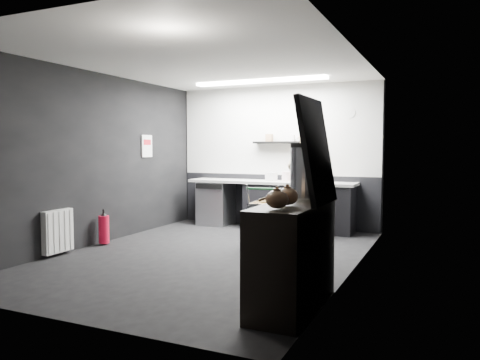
% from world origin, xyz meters
% --- Properties ---
extents(floor, '(5.50, 5.50, 0.00)m').
position_xyz_m(floor, '(0.00, 0.00, 0.00)').
color(floor, black).
rests_on(floor, ground).
extents(ceiling, '(5.50, 5.50, 0.00)m').
position_xyz_m(ceiling, '(0.00, 0.00, 2.70)').
color(ceiling, white).
rests_on(ceiling, wall_back).
extents(wall_back, '(5.50, 0.00, 5.50)m').
position_xyz_m(wall_back, '(0.00, 2.75, 1.35)').
color(wall_back, black).
rests_on(wall_back, floor).
extents(wall_front, '(5.50, 0.00, 5.50)m').
position_xyz_m(wall_front, '(0.00, -2.75, 1.35)').
color(wall_front, black).
rests_on(wall_front, floor).
extents(wall_left, '(0.00, 5.50, 5.50)m').
position_xyz_m(wall_left, '(-2.00, 0.00, 1.35)').
color(wall_left, black).
rests_on(wall_left, floor).
extents(wall_right, '(0.00, 5.50, 5.50)m').
position_xyz_m(wall_right, '(2.00, 0.00, 1.35)').
color(wall_right, black).
rests_on(wall_right, floor).
extents(kitchen_wall_panel, '(3.95, 0.02, 1.70)m').
position_xyz_m(kitchen_wall_panel, '(0.00, 2.73, 1.85)').
color(kitchen_wall_panel, silver).
rests_on(kitchen_wall_panel, wall_back).
extents(dado_panel, '(3.95, 0.02, 1.00)m').
position_xyz_m(dado_panel, '(0.00, 2.73, 0.50)').
color(dado_panel, black).
rests_on(dado_panel, wall_back).
extents(floating_shelf, '(1.20, 0.22, 0.04)m').
position_xyz_m(floating_shelf, '(0.20, 2.62, 1.62)').
color(floating_shelf, black).
rests_on(floating_shelf, wall_back).
extents(wall_clock, '(0.20, 0.03, 0.20)m').
position_xyz_m(wall_clock, '(1.40, 2.72, 2.15)').
color(wall_clock, silver).
rests_on(wall_clock, wall_back).
extents(poster, '(0.02, 0.30, 0.40)m').
position_xyz_m(poster, '(-1.98, 1.30, 1.55)').
color(poster, white).
rests_on(poster, wall_left).
extents(poster_red_band, '(0.02, 0.22, 0.10)m').
position_xyz_m(poster_red_band, '(-1.98, 1.30, 1.62)').
color(poster_red_band, red).
rests_on(poster_red_band, poster).
extents(radiator, '(0.10, 0.50, 0.60)m').
position_xyz_m(radiator, '(-1.94, -0.90, 0.35)').
color(radiator, silver).
rests_on(radiator, wall_left).
extents(ceiling_strip, '(2.40, 0.20, 0.04)m').
position_xyz_m(ceiling_strip, '(0.00, 1.85, 2.67)').
color(ceiling_strip, white).
rests_on(ceiling_strip, ceiling).
extents(prep_counter, '(3.20, 0.61, 0.90)m').
position_xyz_m(prep_counter, '(0.14, 2.42, 0.46)').
color(prep_counter, black).
rests_on(prep_counter, floor).
extents(person, '(0.74, 0.55, 1.83)m').
position_xyz_m(person, '(0.83, 1.97, 0.92)').
color(person, beige).
rests_on(person, floor).
extents(shopping_cart, '(0.58, 0.90, 0.94)m').
position_xyz_m(shopping_cart, '(0.56, 0.95, 0.45)').
color(shopping_cart, silver).
rests_on(shopping_cart, floor).
extents(sideboard, '(0.57, 1.33, 1.99)m').
position_xyz_m(sideboard, '(1.74, -1.55, 0.63)').
color(sideboard, black).
rests_on(sideboard, floor).
extents(fire_extinguisher, '(0.16, 0.16, 0.53)m').
position_xyz_m(fire_extinguisher, '(-1.85, -0.05, 0.26)').
color(fire_extinguisher, red).
rests_on(fire_extinguisher, floor).
extents(cardboard_box, '(0.61, 0.52, 0.11)m').
position_xyz_m(cardboard_box, '(0.82, 2.37, 0.95)').
color(cardboard_box, '#987351').
rests_on(cardboard_box, prep_counter).
extents(pink_tub, '(0.19, 0.19, 0.19)m').
position_xyz_m(pink_tub, '(0.33, 2.42, 0.99)').
color(pink_tub, silver).
rests_on(pink_tub, prep_counter).
extents(white_container, '(0.21, 0.18, 0.16)m').
position_xyz_m(white_container, '(0.04, 2.37, 0.98)').
color(white_container, silver).
rests_on(white_container, prep_counter).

